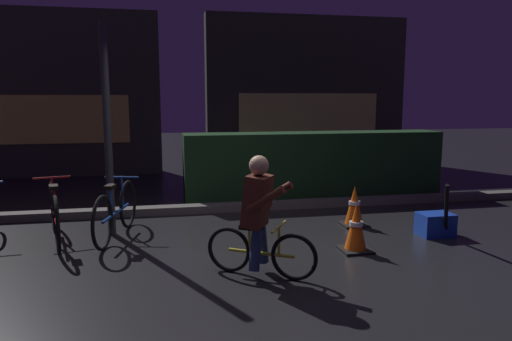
% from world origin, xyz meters
% --- Properties ---
extents(ground_plane, '(40.00, 40.00, 0.00)m').
position_xyz_m(ground_plane, '(0.00, 0.00, 0.00)').
color(ground_plane, black).
extents(sidewalk_curb, '(12.00, 0.24, 0.12)m').
position_xyz_m(sidewalk_curb, '(0.00, 2.20, 0.06)').
color(sidewalk_curb, '#56544F').
rests_on(sidewalk_curb, ground).
extents(hedge_row, '(4.80, 0.70, 1.19)m').
position_xyz_m(hedge_row, '(1.80, 3.10, 0.59)').
color(hedge_row, '#19381C').
rests_on(hedge_row, ground).
extents(storefront_left, '(4.85, 0.54, 3.80)m').
position_xyz_m(storefront_left, '(-3.40, 6.50, 1.89)').
color(storefront_left, '#383330').
rests_on(storefront_left, ground).
extents(storefront_right, '(5.44, 0.54, 3.96)m').
position_xyz_m(storefront_right, '(2.92, 7.20, 1.97)').
color(storefront_right, '#383330').
rests_on(storefront_right, ground).
extents(street_post, '(0.10, 0.10, 2.78)m').
position_xyz_m(street_post, '(-1.65, 1.20, 1.39)').
color(street_post, '#2D2D33').
rests_on(street_post, ground).
extents(parked_bike_left_mid, '(0.53, 1.68, 0.79)m').
position_xyz_m(parked_bike_left_mid, '(-2.32, 1.03, 0.36)').
color(parked_bike_left_mid, black).
rests_on(parked_bike_left_mid, ground).
extents(parked_bike_center_left, '(0.50, 1.64, 0.77)m').
position_xyz_m(parked_bike_center_left, '(-1.57, 1.02, 0.35)').
color(parked_bike_center_left, black).
rests_on(parked_bike_center_left, ground).
extents(traffic_cone_near, '(0.36, 0.36, 0.59)m').
position_xyz_m(traffic_cone_near, '(1.27, -0.10, 0.28)').
color(traffic_cone_near, black).
rests_on(traffic_cone_near, ground).
extents(traffic_cone_far, '(0.36, 0.36, 0.58)m').
position_xyz_m(traffic_cone_far, '(1.71, 0.97, 0.28)').
color(traffic_cone_far, black).
rests_on(traffic_cone_far, ground).
extents(blue_crate, '(0.44, 0.32, 0.30)m').
position_xyz_m(blue_crate, '(2.57, 0.30, 0.15)').
color(blue_crate, '#193DB7').
rests_on(blue_crate, ground).
extents(cyclist, '(1.04, 0.70, 1.25)m').
position_xyz_m(cyclist, '(-0.01, -0.62, 0.63)').
color(cyclist, black).
rests_on(cyclist, ground).
extents(closed_umbrella, '(0.30, 0.39, 0.77)m').
position_xyz_m(closed_umbrella, '(2.55, 0.05, 0.39)').
color(closed_umbrella, black).
rests_on(closed_umbrella, ground).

